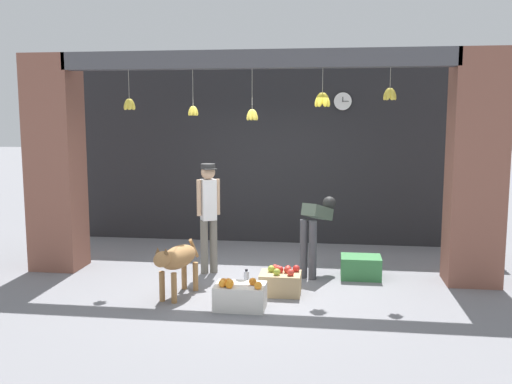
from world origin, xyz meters
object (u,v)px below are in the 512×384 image
object	(u,v)px
dog	(177,260)
fruit_crate_oranges	(240,296)
shopkeeper	(209,210)
fruit_crate_apples	(281,282)
produce_box_green	(361,267)
worker_stooping	(316,225)
water_bottle	(246,279)
wall_clock	(343,101)

from	to	relation	value
dog	fruit_crate_oranges	distance (m)	0.97
shopkeeper	fruit_crate_apples	xyz separation A→B (m)	(1.12, -0.84, -0.77)
fruit_crate_oranges	produce_box_green	world-z (taller)	fruit_crate_oranges
worker_stooping	water_bottle	distance (m)	1.30
worker_stooping	fruit_crate_apples	bearing A→B (deg)	-88.73
worker_stooping	fruit_crate_oranges	size ratio (longest dim) A/B	1.81
dog	produce_box_green	distance (m)	2.62
shopkeeper	water_bottle	bearing A→B (deg)	106.58
dog	worker_stooping	bearing A→B (deg)	141.51
shopkeeper	worker_stooping	distance (m)	1.55
shopkeeper	fruit_crate_apples	size ratio (longest dim) A/B	3.06
dog	shopkeeper	bearing A→B (deg)	-172.93
shopkeeper	fruit_crate_oranges	world-z (taller)	shopkeeper
fruit_crate_oranges	water_bottle	bearing A→B (deg)	93.31
worker_stooping	produce_box_green	xyz separation A→B (m)	(0.64, -0.08, -0.56)
dog	shopkeeper	distance (m)	1.22
worker_stooping	water_bottle	bearing A→B (deg)	-115.92
fruit_crate_oranges	fruit_crate_apples	distance (m)	0.75
dog	produce_box_green	world-z (taller)	dog
shopkeeper	fruit_crate_apples	bearing A→B (deg)	113.56
water_bottle	fruit_crate_apples	bearing A→B (deg)	-25.07
water_bottle	wall_clock	distance (m)	3.83
shopkeeper	water_bottle	distance (m)	1.20
fruit_crate_apples	water_bottle	size ratio (longest dim) A/B	2.12
worker_stooping	produce_box_green	bearing A→B (deg)	17.43
fruit_crate_apples	wall_clock	size ratio (longest dim) A/B	1.62
fruit_crate_oranges	dog	bearing A→B (deg)	158.82
produce_box_green	wall_clock	distance (m)	3.14
produce_box_green	wall_clock	world-z (taller)	wall_clock
water_bottle	worker_stooping	bearing A→B (deg)	39.41
dog	fruit_crate_oranges	world-z (taller)	dog
fruit_crate_oranges	wall_clock	xyz separation A→B (m)	(1.21, 3.56, 2.34)
wall_clock	water_bottle	bearing A→B (deg)	-114.87
worker_stooping	fruit_crate_apples	distance (m)	1.18
shopkeeper	fruit_crate_apples	world-z (taller)	shopkeeper
produce_box_green	fruit_crate_oranges	bearing A→B (deg)	-134.78
dog	wall_clock	size ratio (longest dim) A/B	3.16
shopkeeper	wall_clock	bearing A→B (deg)	-161.60
fruit_crate_oranges	wall_clock	bearing A→B (deg)	71.19
dog	worker_stooping	size ratio (longest dim) A/B	0.94
shopkeeper	wall_clock	size ratio (longest dim) A/B	4.96
dog	fruit_crate_oranges	size ratio (longest dim) A/B	1.70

